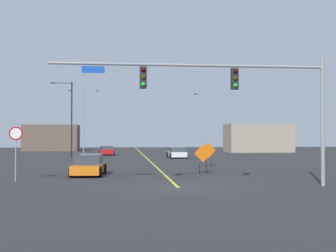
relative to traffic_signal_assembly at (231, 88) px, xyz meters
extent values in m
plane|color=#2D2D30|center=(-2.64, 0.01, -4.92)|extent=(163.33, 163.33, 0.00)
cube|color=yellow|center=(-2.64, 45.38, -4.91)|extent=(0.16, 90.74, 0.01)
cylinder|color=gray|center=(4.72, 0.01, -1.64)|extent=(0.20, 0.20, 6.56)
cylinder|color=gray|center=(-2.09, 0.01, 1.09)|extent=(13.63, 0.14, 0.14)
cube|color=black|center=(0.18, 0.01, 0.44)|extent=(0.34, 0.32, 1.05)
sphere|color=#3A0503|center=(0.18, -0.16, 0.79)|extent=(0.22, 0.22, 0.22)
sphere|color=#3C3106|center=(0.18, -0.16, 0.44)|extent=(0.22, 0.22, 0.22)
sphere|color=green|center=(0.18, -0.16, 0.09)|extent=(0.22, 0.22, 0.22)
cube|color=black|center=(-4.36, 0.01, 0.44)|extent=(0.34, 0.32, 1.05)
sphere|color=#3A0503|center=(-4.36, -0.16, 0.79)|extent=(0.22, 0.22, 0.22)
sphere|color=#3C3106|center=(-4.36, -0.16, 0.44)|extent=(0.22, 0.22, 0.22)
sphere|color=green|center=(-4.36, -0.16, 0.09)|extent=(0.22, 0.22, 0.22)
cube|color=#1447B7|center=(-6.77, 0.01, 0.80)|extent=(1.10, 0.03, 0.32)
cylinder|color=gray|center=(-11.26, 3.76, -3.77)|extent=(0.07, 0.07, 2.29)
cylinder|color=#B20F14|center=(-11.26, 3.76, -2.24)|extent=(0.76, 0.03, 0.76)
cylinder|color=white|center=(-11.26, 3.74, -2.24)|extent=(0.61, 0.01, 0.61)
cylinder|color=gray|center=(6.01, 38.53, -0.62)|extent=(0.16, 0.16, 8.60)
cylinder|color=gray|center=(5.33, 38.53, 3.53)|extent=(1.36, 0.08, 0.08)
cube|color=#262628|center=(4.65, 38.53, 3.53)|extent=(0.44, 0.24, 0.14)
cylinder|color=black|center=(-11.33, 29.87, -0.49)|extent=(0.16, 0.16, 8.86)
cylinder|color=black|center=(-12.42, 29.87, 3.79)|extent=(2.19, 0.08, 0.08)
cube|color=#262628|center=(-13.51, 29.87, 3.79)|extent=(0.44, 0.24, 0.14)
cylinder|color=gray|center=(-11.58, 47.68, 0.02)|extent=(0.16, 0.16, 9.88)
cylinder|color=gray|center=(-12.65, 47.68, 4.81)|extent=(2.14, 0.08, 0.08)
cube|color=#262628|center=(-13.72, 47.68, 4.81)|extent=(0.44, 0.24, 0.14)
cylinder|color=gray|center=(-10.52, 47.68, 4.81)|extent=(2.14, 0.08, 0.08)
cube|color=#262628|center=(-9.45, 47.68, 4.81)|extent=(0.44, 0.24, 0.14)
cube|color=orange|center=(1.82, 14.94, -3.58)|extent=(1.28, 0.31, 1.30)
cylinder|color=black|center=(1.58, 14.89, -4.58)|extent=(0.05, 0.05, 0.67)
cylinder|color=black|center=(2.07, 15.00, -4.58)|extent=(0.05, 0.05, 0.67)
cube|color=orange|center=(0.03, 7.91, -3.56)|extent=(1.21, 0.20, 1.21)
cylinder|color=black|center=(-0.20, 7.88, -4.55)|extent=(0.05, 0.05, 0.73)
cylinder|color=black|center=(0.27, 7.94, -4.55)|extent=(0.05, 0.05, 0.73)
cube|color=white|center=(0.89, 29.33, -4.47)|extent=(1.94, 3.95, 0.57)
cube|color=#333D47|center=(0.90, 29.13, -3.92)|extent=(1.71, 2.37, 0.52)
cylinder|color=black|center=(1.76, 30.72, -4.60)|extent=(0.24, 0.65, 0.64)
cylinder|color=black|center=(-0.06, 30.66, -4.60)|extent=(0.24, 0.65, 0.64)
cylinder|color=black|center=(1.84, 27.99, -4.60)|extent=(0.24, 0.65, 0.64)
cylinder|color=black|center=(0.02, 27.94, -4.60)|extent=(0.24, 0.65, 0.64)
cube|color=red|center=(-7.69, 38.66, -4.46)|extent=(2.08, 4.42, 0.59)
cube|color=#333D47|center=(-7.70, 38.88, -3.93)|extent=(1.79, 2.56, 0.48)
cylinder|color=black|center=(-8.52, 37.10, -4.60)|extent=(0.26, 0.65, 0.64)
cylinder|color=black|center=(-6.68, 37.20, -4.60)|extent=(0.26, 0.65, 0.64)
cylinder|color=black|center=(-8.69, 40.13, -4.60)|extent=(0.26, 0.65, 0.64)
cylinder|color=black|center=(-6.85, 40.23, -4.60)|extent=(0.26, 0.65, 0.64)
cube|color=orange|center=(-7.54, 7.30, -4.47)|extent=(1.98, 4.18, 0.57)
cube|color=#333D47|center=(-7.53, 7.51, -3.88)|extent=(1.72, 2.53, 0.62)
cylinder|color=black|center=(-8.50, 5.92, -4.60)|extent=(0.25, 0.65, 0.64)
cylinder|color=black|center=(-6.74, 5.82, -4.60)|extent=(0.25, 0.65, 0.64)
cylinder|color=black|center=(-8.35, 8.78, -4.60)|extent=(0.25, 0.65, 0.64)
cylinder|color=black|center=(-6.59, 8.68, -4.60)|extent=(0.25, 0.65, 0.64)
cube|color=gray|center=(16.29, 47.08, -2.64)|extent=(10.22, 5.69, 4.56)
cube|color=brown|center=(-17.99, 56.80, -2.62)|extent=(9.35, 5.11, 4.58)
camera|label=1|loc=(-5.28, -20.91, -2.43)|focal=46.17mm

